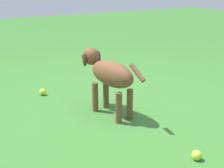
% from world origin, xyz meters
% --- Properties ---
extents(ground, '(14.00, 14.00, 0.00)m').
position_xyz_m(ground, '(0.00, 0.00, 0.00)').
color(ground, '#38722D').
extents(dog, '(0.30, 0.79, 0.54)m').
position_xyz_m(dog, '(-0.06, 0.11, 0.36)').
color(dog, brown).
rests_on(dog, ground).
extents(tennis_ball_0, '(0.07, 0.07, 0.07)m').
position_xyz_m(tennis_ball_0, '(-0.46, 0.80, 0.03)').
color(tennis_ball_0, '#CCD932').
rests_on(tennis_ball_0, ground).
extents(tennis_ball_1, '(0.07, 0.07, 0.07)m').
position_xyz_m(tennis_ball_1, '(0.11, -0.81, 0.03)').
color(tennis_ball_1, '#C4E33B').
rests_on(tennis_ball_1, ground).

